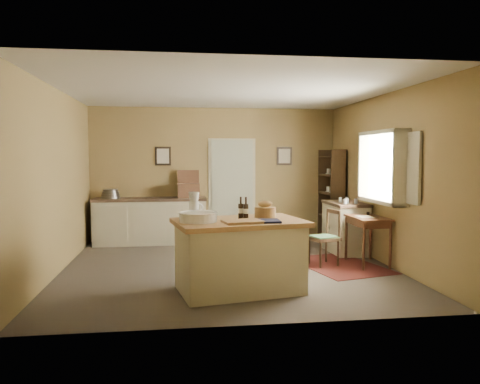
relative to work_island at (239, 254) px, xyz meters
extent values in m
plane|color=brown|center=(0.00, 1.27, -0.48)|extent=(5.00, 5.00, 0.00)
cube|color=olive|center=(0.00, 3.77, 0.87)|extent=(5.00, 0.10, 2.70)
cube|color=olive|center=(0.00, -1.23, 0.87)|extent=(5.00, 0.10, 2.70)
cube|color=olive|center=(-2.50, 1.27, 0.87)|extent=(0.10, 5.00, 2.70)
cube|color=olive|center=(2.50, 1.27, 0.87)|extent=(0.10, 5.00, 2.70)
plane|color=silver|center=(0.00, 1.27, 2.22)|extent=(5.00, 5.00, 0.00)
cube|color=#A9AD93|center=(0.35, 3.74, 0.57)|extent=(0.97, 0.06, 2.11)
cube|color=black|center=(-1.05, 3.75, 1.24)|extent=(0.32, 0.02, 0.38)
cube|color=beige|center=(-1.05, 3.74, 1.24)|extent=(0.24, 0.01, 0.30)
cube|color=black|center=(1.45, 3.75, 1.24)|extent=(0.32, 0.02, 0.38)
cube|color=beige|center=(1.45, 3.74, 1.24)|extent=(0.24, 0.01, 0.30)
cube|color=#BCB293|center=(2.38, 1.07, 0.54)|extent=(0.25, 1.32, 0.06)
cube|color=#BCB293|center=(2.38, 1.07, 1.60)|extent=(0.25, 1.32, 0.06)
cube|color=white|center=(2.50, 1.07, 1.07)|extent=(0.01, 1.20, 1.00)
cube|color=#BCB293|center=(2.46, 0.25, 1.07)|extent=(0.04, 0.35, 1.00)
cube|color=#BCB293|center=(2.46, 1.89, 1.07)|extent=(0.04, 0.35, 1.00)
cube|color=#BCB293|center=(0.01, 0.00, -0.06)|extent=(1.63, 1.19, 0.85)
cube|color=olive|center=(0.01, 0.00, 0.40)|extent=(1.76, 1.32, 0.06)
cylinder|color=white|center=(-0.51, -0.08, 0.48)|extent=(0.46, 0.46, 0.11)
cube|color=olive|center=(0.02, -0.25, 0.44)|extent=(0.52, 0.41, 0.03)
cube|color=black|center=(0.29, -0.22, 0.44)|extent=(0.38, 0.30, 0.02)
cylinder|color=olive|center=(0.37, 0.17, 0.50)|extent=(0.28, 0.28, 0.14)
cylinder|color=black|center=(0.04, 0.07, 0.57)|extent=(0.07, 0.07, 0.29)
cylinder|color=black|center=(0.10, 0.03, 0.57)|extent=(0.07, 0.07, 0.29)
cube|color=#BCB293|center=(-1.30, 3.47, -0.06)|extent=(2.15, 0.59, 0.85)
cube|color=#332319|center=(-1.30, 3.47, 0.39)|extent=(2.19, 0.62, 0.05)
cube|color=#513120|center=(-0.55, 3.47, 0.56)|extent=(0.43, 0.32, 0.28)
cylinder|color=#59544F|center=(-2.05, 3.47, 0.51)|extent=(0.37, 0.37, 0.18)
cube|color=#42130D|center=(1.75, 1.16, -0.48)|extent=(1.44, 1.81, 0.01)
cube|color=#341B0F|center=(2.20, 1.16, 0.27)|extent=(0.50, 0.82, 0.03)
cube|color=#341B0F|center=(2.20, 1.16, 0.20)|extent=(0.44, 0.76, 0.10)
cube|color=silver|center=(2.15, 1.16, 0.29)|extent=(0.22, 0.30, 0.01)
cylinder|color=black|center=(2.30, 1.39, 0.31)|extent=(0.05, 0.05, 0.05)
cylinder|color=#341B0F|center=(1.99, 0.79, -0.12)|extent=(0.04, 0.04, 0.72)
cylinder|color=#341B0F|center=(2.41, 0.79, -0.12)|extent=(0.04, 0.04, 0.72)
cylinder|color=#341B0F|center=(1.99, 1.53, -0.12)|extent=(0.04, 0.04, 0.72)
cylinder|color=#341B0F|center=(2.41, 1.53, -0.12)|extent=(0.04, 0.04, 0.72)
cube|color=#BCB293|center=(2.20, 2.14, -0.06)|extent=(0.55, 1.00, 0.85)
cube|color=#332319|center=(2.20, 2.14, 0.39)|extent=(0.58, 1.04, 0.05)
cylinder|color=silver|center=(2.17, 1.99, 0.46)|extent=(0.24, 0.24, 0.09)
cube|color=black|center=(2.31, 2.84, 0.44)|extent=(0.31, 0.04, 1.85)
cube|color=black|center=(2.31, 3.63, 0.44)|extent=(0.31, 0.04, 1.85)
cube|color=black|center=(2.46, 3.23, 0.44)|extent=(0.02, 0.83, 1.85)
cube|color=black|center=(2.31, 3.23, -0.44)|extent=(0.31, 0.79, 0.03)
cube|color=black|center=(2.31, 3.23, 0.03)|extent=(0.31, 0.79, 0.03)
cube|color=black|center=(2.31, 3.23, 0.49)|extent=(0.31, 0.79, 0.03)
cube|color=black|center=(2.31, 3.23, 0.86)|extent=(0.31, 0.79, 0.03)
cube|color=black|center=(2.31, 3.23, 1.23)|extent=(0.31, 0.79, 0.03)
cylinder|color=white|center=(2.31, 3.23, 0.55)|extent=(0.12, 0.12, 0.11)
camera|label=1|loc=(-0.76, -5.81, 1.23)|focal=35.00mm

